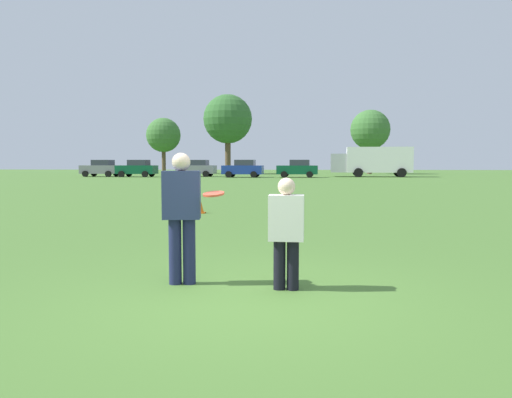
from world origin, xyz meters
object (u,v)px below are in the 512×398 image
Objects in this scene: box_truck at (373,160)px; parked_car_center at (197,168)px; parked_car_mid_right at (243,168)px; frisbee at (214,194)px; traffic_cone at (200,206)px; player_defender at (286,228)px; parked_car_near_left at (101,168)px; parked_car_near_right at (298,168)px; player_thrower at (182,211)px; parked_car_mid_left at (137,168)px.

parked_car_center is at bearing -178.73° from box_truck.
box_truck reaches higher than parked_car_mid_right.
frisbee is 0.57× the size of traffic_cone.
parked_car_center is 5.80m from parked_car_mid_right.
traffic_cone is 0.11× the size of parked_car_center.
box_truck is (19.04, 0.42, 0.83)m from parked_car_center.
player_defender is 48.55m from parked_car_center.
parked_car_near_right is at bearing -2.63° from parked_car_near_left.
traffic_cone is 36.56m from parked_car_near_right.
parked_car_near_left is at bearing 175.54° from parked_car_mid_right.
parked_car_mid_left reaches higher than player_thrower.
player_thrower is 0.39× the size of parked_car_center.
frisbee is 48.35m from parked_car_mid_left.
parked_car_near_left is 15.65m from parked_car_mid_right.
parked_car_near_left is (-19.62, 46.33, -0.26)m from frisbee.
parked_car_mid_right is 0.50× the size of box_truck.
frisbee is 0.06× the size of parked_car_mid_left.
box_truck is at bearing 1.27° from parked_car_center.
parked_car_near_left is 1.00× the size of parked_car_center.
parked_car_mid_right is at bearing 95.08° from frisbee.
player_thrower is 1.37m from player_defender.
parked_car_center is (6.14, 1.61, 0.00)m from parked_car_mid_left.
player_thrower is 3.53× the size of traffic_cone.
traffic_cone is at bearing -106.54° from box_truck.
parked_car_center is at bearing 100.67° from player_thrower.
parked_car_near_left is at bearing -177.06° from box_truck.
parked_car_mid_left and parked_car_near_right have the same top height.
parked_car_near_left is at bearing -173.99° from parked_car_center.
parked_car_near_right is 8.46m from box_truck.
box_truck is (29.32, 1.50, 0.83)m from parked_car_near_left.
parked_car_near_right is at bearing 2.43° from parked_car_mid_right.
box_truck is (8.04, 2.48, 0.83)m from parked_car_near_right.
traffic_cone is 39.28m from parked_car_mid_left.
box_truck is (11.54, 38.86, 1.52)m from traffic_cone.
parked_car_center and parked_car_near_right have the same top height.
player_thrower is 48.76m from box_truck.
player_thrower is 6.19× the size of frisbee.
player_defender is at bearing -66.12° from parked_car_near_left.
parked_car_center reaches higher than player_defender.
player_defender is at bearing -83.78° from parked_car_mid_right.
traffic_cone is 0.11× the size of parked_car_mid_right.
parked_car_near_right is 0.50× the size of box_truck.
parked_car_mid_left is (-16.39, 45.85, 0.15)m from player_defender.
player_thrower is 48.07m from parked_car_mid_left.
parked_car_center is 19.06m from box_truck.
parked_car_mid_left is 11.49m from parked_car_mid_right.
parked_car_center is (-8.90, 47.27, -0.03)m from player_thrower.
player_thrower is at bearing 161.39° from frisbee.
parked_car_near_left is (-19.18, 46.18, -0.03)m from player_thrower.
box_truck is (8.79, 47.88, 0.98)m from player_defender.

